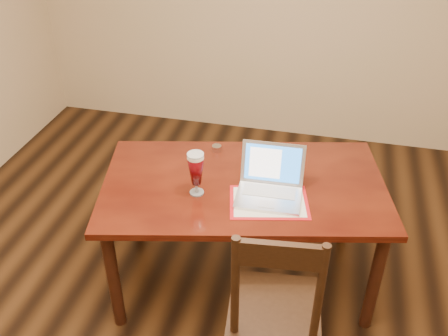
# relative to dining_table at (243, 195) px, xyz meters

# --- Properties ---
(ground) EXTENTS (5.00, 5.00, 0.00)m
(ground) POSITION_rel_dining_table_xyz_m (-0.11, -0.49, -0.69)
(ground) COLOR black
(ground) RESTS_ON ground
(room_shell) EXTENTS (4.51, 5.01, 2.71)m
(room_shell) POSITION_rel_dining_table_xyz_m (-0.11, -0.49, 1.07)
(room_shell) COLOR #CAB286
(room_shell) RESTS_ON ground
(dining_table) EXTENTS (1.82, 1.27, 1.04)m
(dining_table) POSITION_rel_dining_table_xyz_m (0.00, 0.00, 0.00)
(dining_table) COLOR #54190B
(dining_table) RESTS_ON ground
(dining_chair) EXTENTS (0.51, 0.49, 1.09)m
(dining_chair) POSITION_rel_dining_table_xyz_m (0.30, -0.66, -0.18)
(dining_chair) COLOR black
(dining_chair) RESTS_ON ground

